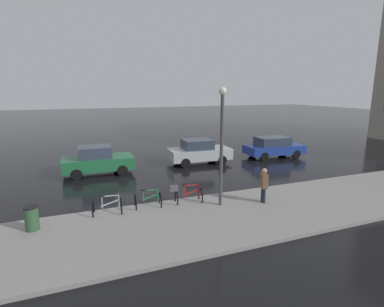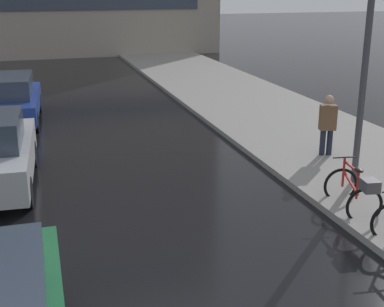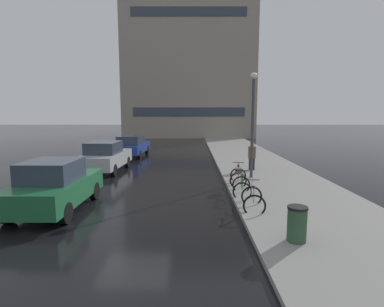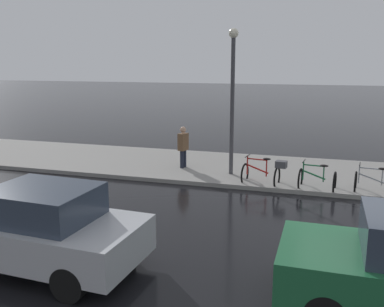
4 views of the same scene
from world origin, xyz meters
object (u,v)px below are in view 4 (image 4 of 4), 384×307
Objects in this scene: bicycle_second at (317,180)px; car_silver at (40,228)px; pedestrian at (183,146)px; bicycle_third at (265,172)px; streetlamp at (232,90)px; bicycle_nearest at (375,184)px.

bicycle_second is 8.53m from car_silver.
car_silver is 8.12m from pedestrian.
car_silver is (-6.88, 3.54, 0.32)m from bicycle_third.
streetlamp is (7.72, -2.23, 2.26)m from car_silver.
bicycle_nearest is 3.31m from bicycle_third.
car_silver is 2.55× the size of pedestrian.
bicycle_nearest is 6.65m from pedestrian.
bicycle_nearest is 1.68m from bicycle_second.
bicycle_third reaches higher than bicycle_nearest.
pedestrian is (1.34, 4.84, 0.55)m from bicycle_second.
bicycle_nearest is 1.04× the size of bicycle_second.
bicycle_nearest is at bearing -90.27° from bicycle_third.
bicycle_second is 0.23× the size of streetlamp.
bicycle_second is 4.09m from streetlamp.
pedestrian is 0.33× the size of streetlamp.
bicycle_nearest is at bearing -86.77° from bicycle_second.
bicycle_second is 5.05m from pedestrian.
pedestrian reaches higher than car_silver.
car_silver is (-6.87, 6.85, 0.42)m from bicycle_nearest.
car_silver is 8.35m from streetlamp.
pedestrian is (1.25, 6.51, 0.55)m from bicycle_nearest.
streetlamp reaches higher than bicycle_third.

